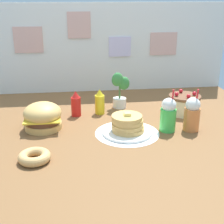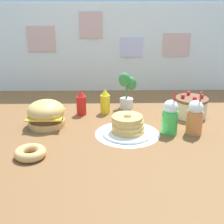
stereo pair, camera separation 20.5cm
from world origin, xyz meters
The scene contains 12 objects.
ground_plane centered at (0.00, 0.00, -0.01)m, with size 2.44×2.15×0.02m, color brown.
back_wall centered at (0.00, 1.07, 0.42)m, with size 2.44×0.04×0.83m.
doily_mat centered at (0.09, 0.02, 0.00)m, with size 0.44×0.44×0.00m, color white.
burger centered at (-0.48, 0.18, 0.09)m, with size 0.27×0.27×0.19m.
pancake_stack centered at (0.09, 0.03, 0.06)m, with size 0.34×0.34×0.15m.
layer_cake centered at (0.60, 0.35, 0.08)m, with size 0.25×0.25×0.18m.
ketchup_bottle centered at (-0.25, 0.41, 0.09)m, with size 0.08×0.08×0.20m.
mustard_bottle centered at (-0.06, 0.43, 0.09)m, with size 0.08×0.08×0.20m.
cream_soda_cup centered at (0.38, 0.04, 0.12)m, with size 0.11×0.11×0.30m.
orange_float_cup centered at (0.55, 0.03, 0.12)m, with size 0.11×0.11×0.30m.
donut_pink_glaze centered at (-0.50, -0.29, 0.03)m, with size 0.19×0.19×0.06m.
potted_plant centered at (0.12, 0.55, 0.16)m, with size 0.15×0.12×0.31m.
Camera 1 is at (-0.26, -1.93, 0.90)m, focal length 50.82 mm.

